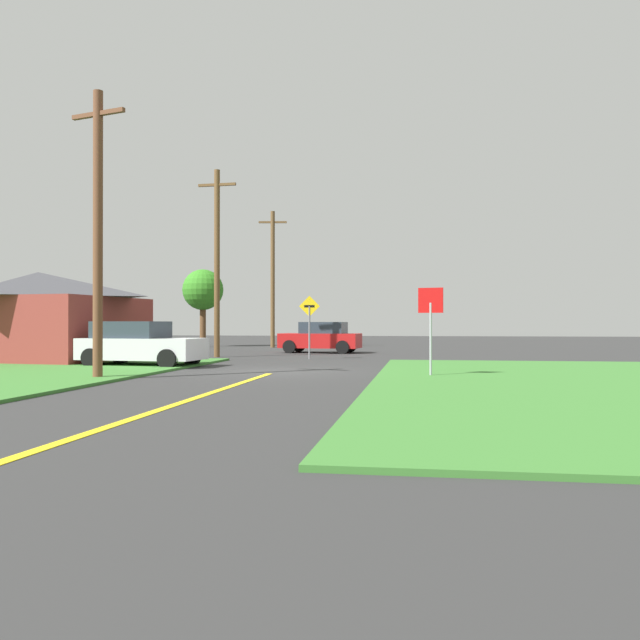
# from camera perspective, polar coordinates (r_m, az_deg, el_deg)

# --- Properties ---
(ground_plane) EXTENTS (120.00, 120.00, 0.00)m
(ground_plane) POSITION_cam_1_polar(r_m,az_deg,el_deg) (21.31, -3.78, -4.46)
(ground_plane) COLOR #2F2F2F
(grass_verge_right) EXTENTS (12.00, 20.00, 0.08)m
(grass_verge_right) POSITION_cam_1_polar(r_m,az_deg,el_deg) (17.46, 24.60, -5.23)
(grass_verge_right) COLOR #39752D
(grass_verge_right) RESTS_ON ground
(lane_stripe_center) EXTENTS (0.20, 14.00, 0.01)m
(lane_stripe_center) POSITION_cam_1_polar(r_m,az_deg,el_deg) (13.65, -11.18, -6.79)
(lane_stripe_center) COLOR yellow
(lane_stripe_center) RESTS_ON ground
(stop_sign) EXTENTS (0.71, 0.19, 2.57)m
(stop_sign) POSITION_cam_1_polar(r_m,az_deg,el_deg) (19.02, 9.54, 0.45)
(stop_sign) COLOR #9EA0A8
(stop_sign) RESTS_ON ground
(parked_car_near_building) EXTENTS (4.45, 2.46, 1.62)m
(parked_car_near_building) POSITION_cam_1_polar(r_m,az_deg,el_deg) (24.51, -15.33, -2.02)
(parked_car_near_building) COLOR silver
(parked_car_near_building) RESTS_ON ground
(car_approaching_junction) EXTENTS (4.34, 2.29, 1.62)m
(car_approaching_junction) POSITION_cam_1_polar(r_m,az_deg,el_deg) (34.60, 0.08, -1.53)
(car_approaching_junction) COLOR red
(car_approaching_junction) RESTS_ON ground
(utility_pole_near) EXTENTS (1.77, 0.59, 7.99)m
(utility_pole_near) POSITION_cam_1_polar(r_m,az_deg,el_deg) (19.37, -18.64, 7.40)
(utility_pole_near) COLOR brown
(utility_pole_near) RESTS_ON ground
(utility_pole_mid) EXTENTS (1.80, 0.26, 8.60)m
(utility_pole_mid) POSITION_cam_1_polar(r_m,az_deg,el_deg) (30.69, -8.89, 5.14)
(utility_pole_mid) COLOR brown
(utility_pole_mid) RESTS_ON ground
(utility_pole_far) EXTENTS (1.80, 0.36, 8.73)m
(utility_pole_far) POSITION_cam_1_polar(r_m,az_deg,el_deg) (42.36, -4.11, 3.71)
(utility_pole_far) COLOR brown
(utility_pole_far) RESTS_ON ground
(direction_sign) EXTENTS (0.91, 0.08, 2.74)m
(direction_sign) POSITION_cam_1_polar(r_m,az_deg,el_deg) (28.47, -0.92, 0.02)
(direction_sign) COLOR slate
(direction_sign) RESTS_ON ground
(oak_tree_left) EXTENTS (2.72, 2.72, 5.15)m
(oak_tree_left) POSITION_cam_1_polar(r_m,az_deg,el_deg) (44.64, -10.09, 2.53)
(oak_tree_left) COLOR brown
(oak_tree_left) RESTS_ON ground
(barn) EXTENTS (7.92, 6.63, 3.66)m
(barn) POSITION_cam_1_polar(r_m,az_deg,el_deg) (29.43, -23.18, 0.27)
(barn) COLOR maroon
(barn) RESTS_ON ground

